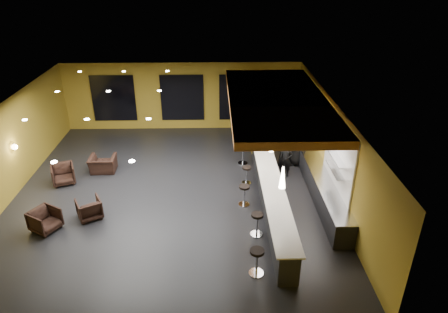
{
  "coord_description": "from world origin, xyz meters",
  "views": [
    {
      "loc": [
        1.66,
        -13.22,
        8.23
      ],
      "look_at": [
        2.0,
        0.5,
        1.3
      ],
      "focal_mm": 32.0,
      "sensor_mm": 36.0,
      "label": 1
    }
  ],
  "objects_px": {
    "pendant_2": "(263,117)",
    "armchair_a": "(45,220)",
    "staff_c": "(298,145)",
    "column": "(259,116)",
    "prep_counter": "(322,188)",
    "pendant_1": "(271,142)",
    "bar_stool_3": "(247,173)",
    "staff_a": "(286,159)",
    "bar_stool_0": "(257,259)",
    "bar_stool_4": "(243,152)",
    "staff_b": "(288,146)",
    "armchair_d": "(103,164)",
    "bar_counter": "(271,194)",
    "armchair_b": "(89,208)",
    "bar_stool_1": "(257,221)",
    "bar_stool_2": "(244,193)",
    "pendant_0": "(283,177)",
    "armchair_c": "(63,174)"
  },
  "relations": [
    {
      "from": "bar_stool_3",
      "to": "armchair_b",
      "type": "bearing_deg",
      "value": -158.64
    },
    {
      "from": "staff_c",
      "to": "staff_a",
      "type": "bearing_deg",
      "value": -112.85
    },
    {
      "from": "staff_c",
      "to": "bar_stool_4",
      "type": "relative_size",
      "value": 2.23
    },
    {
      "from": "staff_b",
      "to": "bar_counter",
      "type": "bearing_deg",
      "value": -133.65
    },
    {
      "from": "bar_counter",
      "to": "bar_stool_1",
      "type": "bearing_deg",
      "value": -111.47
    },
    {
      "from": "staff_b",
      "to": "bar_stool_2",
      "type": "bearing_deg",
      "value": -147.97
    },
    {
      "from": "staff_c",
      "to": "bar_stool_4",
      "type": "distance_m",
      "value": 2.38
    },
    {
      "from": "pendant_2",
      "to": "bar_stool_1",
      "type": "xyz_separation_m",
      "value": [
        -0.66,
        -4.67,
        -1.83
      ]
    },
    {
      "from": "staff_b",
      "to": "armchair_d",
      "type": "relative_size",
      "value": 1.68
    },
    {
      "from": "prep_counter",
      "to": "bar_stool_2",
      "type": "relative_size",
      "value": 7.4
    },
    {
      "from": "staff_b",
      "to": "prep_counter",
      "type": "bearing_deg",
      "value": -96.53
    },
    {
      "from": "pendant_2",
      "to": "armchair_b",
      "type": "xyz_separation_m",
      "value": [
        -6.39,
        -3.55,
        -1.99
      ]
    },
    {
      "from": "staff_c",
      "to": "armchair_d",
      "type": "relative_size",
      "value": 1.77
    },
    {
      "from": "pendant_2",
      "to": "bar_stool_4",
      "type": "bearing_deg",
      "value": 154.33
    },
    {
      "from": "pendant_1",
      "to": "bar_stool_0",
      "type": "bearing_deg",
      "value": -101.97
    },
    {
      "from": "bar_counter",
      "to": "pendant_2",
      "type": "height_order",
      "value": "pendant_2"
    },
    {
      "from": "armchair_a",
      "to": "bar_stool_3",
      "type": "bearing_deg",
      "value": -36.95
    },
    {
      "from": "bar_counter",
      "to": "staff_b",
      "type": "relative_size",
      "value": 4.46
    },
    {
      "from": "pendant_1",
      "to": "bar_stool_2",
      "type": "distance_m",
      "value": 2.1
    },
    {
      "from": "bar_stool_2",
      "to": "bar_stool_0",
      "type": "bearing_deg",
      "value": -88.29
    },
    {
      "from": "prep_counter",
      "to": "armchair_d",
      "type": "xyz_separation_m",
      "value": [
        -8.74,
        2.29,
        -0.08
      ]
    },
    {
      "from": "staff_c",
      "to": "bar_stool_0",
      "type": "relative_size",
      "value": 2.21
    },
    {
      "from": "staff_c",
      "to": "bar_stool_1",
      "type": "height_order",
      "value": "staff_c"
    },
    {
      "from": "bar_stool_2",
      "to": "bar_stool_4",
      "type": "xyz_separation_m",
      "value": [
        0.18,
        3.27,
        0.03
      ]
    },
    {
      "from": "bar_counter",
      "to": "column",
      "type": "bearing_deg",
      "value": 90.0
    },
    {
      "from": "staff_b",
      "to": "bar_stool_1",
      "type": "xyz_separation_m",
      "value": [
        -1.8,
        -4.88,
        -0.37
      ]
    },
    {
      "from": "bar_stool_4",
      "to": "staff_a",
      "type": "bearing_deg",
      "value": -33.11
    },
    {
      "from": "prep_counter",
      "to": "armchair_b",
      "type": "distance_m",
      "value": 8.46
    },
    {
      "from": "armchair_a",
      "to": "bar_stool_1",
      "type": "xyz_separation_m",
      "value": [
        7.01,
        -0.45,
        0.14
      ]
    },
    {
      "from": "bar_stool_2",
      "to": "armchair_a",
      "type": "bearing_deg",
      "value": -168.86
    },
    {
      "from": "pendant_1",
      "to": "bar_stool_3",
      "type": "distance_m",
      "value": 2.33
    },
    {
      "from": "pendant_0",
      "to": "armchair_c",
      "type": "height_order",
      "value": "pendant_0"
    },
    {
      "from": "pendant_2",
      "to": "staff_c",
      "type": "height_order",
      "value": "pendant_2"
    },
    {
      "from": "staff_b",
      "to": "bar_stool_1",
      "type": "distance_m",
      "value": 5.21
    },
    {
      "from": "pendant_2",
      "to": "armchair_a",
      "type": "xyz_separation_m",
      "value": [
        -7.66,
        -4.22,
        -1.97
      ]
    },
    {
      "from": "armchair_a",
      "to": "armchair_d",
      "type": "relative_size",
      "value": 0.79
    },
    {
      "from": "bar_stool_3",
      "to": "bar_counter",
      "type": "bearing_deg",
      "value": -65.98
    },
    {
      "from": "column",
      "to": "armchair_d",
      "type": "xyz_separation_m",
      "value": [
        -6.74,
        -1.81,
        -1.4
      ]
    },
    {
      "from": "prep_counter",
      "to": "bar_counter",
      "type": "bearing_deg",
      "value": -165.96
    },
    {
      "from": "column",
      "to": "armchair_a",
      "type": "xyz_separation_m",
      "value": [
        -7.66,
        -5.82,
        -1.37
      ]
    },
    {
      "from": "pendant_1",
      "to": "armchair_a",
      "type": "distance_m",
      "value": 8.1
    },
    {
      "from": "pendant_0",
      "to": "staff_b",
      "type": "height_order",
      "value": "pendant_0"
    },
    {
      "from": "column",
      "to": "armchair_a",
      "type": "distance_m",
      "value": 9.72
    },
    {
      "from": "pendant_1",
      "to": "prep_counter",
      "type": "bearing_deg",
      "value": 0.0
    },
    {
      "from": "prep_counter",
      "to": "staff_c",
      "type": "bearing_deg",
      "value": 98.86
    },
    {
      "from": "pendant_2",
      "to": "bar_stool_0",
      "type": "xyz_separation_m",
      "value": [
        -0.84,
        -6.47,
        -1.8
      ]
    },
    {
      "from": "prep_counter",
      "to": "bar_stool_3",
      "type": "relative_size",
      "value": 8.14
    },
    {
      "from": "pendant_0",
      "to": "armchair_b",
      "type": "height_order",
      "value": "pendant_0"
    },
    {
      "from": "pendant_2",
      "to": "staff_a",
      "type": "xyz_separation_m",
      "value": [
        0.9,
        -0.72,
        -1.6
      ]
    },
    {
      "from": "pendant_2",
      "to": "staff_c",
      "type": "relative_size",
      "value": 0.37
    }
  ]
}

